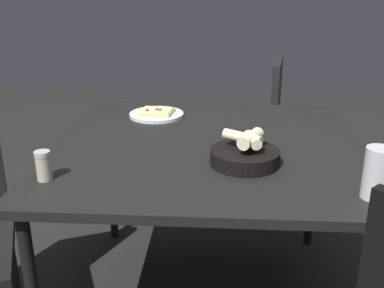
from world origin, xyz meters
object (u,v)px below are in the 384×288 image
Objects in this scene: pizza_plate at (157,114)px; beer_glass at (377,175)px; pepper_shaker at (44,167)px; dining_table at (209,156)px; bread_basket at (245,154)px; chair_spare at (254,126)px.

beer_glass is at bearing -136.20° from pizza_plate.
dining_table is at bearing -54.05° from pepper_shaker.
bread_basket is (-0.53, -0.37, 0.03)m from pizza_plate.
beer_glass reaches higher than pizza_plate.
bread_basket is at bearing -145.16° from pizza_plate.
pepper_shaker is at bearing 104.85° from bread_basket.
chair_spare is at bearing -14.68° from dining_table.
pizza_plate is 0.74m from pepper_shaker.
dining_table is 0.64m from beer_glass.
beer_glass is 0.17× the size of chair_spare.
chair_spare is at bearing -29.90° from pepper_shaker.
beer_glass reaches higher than bread_basket.
bread_basket is (-0.19, -0.13, 0.09)m from dining_table.
bread_basket is 1.15m from chair_spare.
pepper_shaker is 1.50m from chair_spare.
dining_table is 0.97m from chair_spare.
dining_table is at bearing -144.07° from pizza_plate.
beer_glass is (-0.22, -0.35, 0.03)m from bread_basket.
bread_basket is at bearing -147.14° from dining_table.
bread_basket is 0.64m from pepper_shaker.
bread_basket reaches higher than pizza_plate.
bread_basket is at bearing -75.15° from pepper_shaker.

